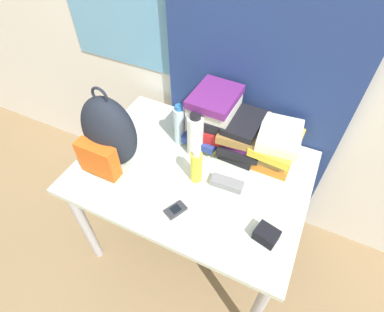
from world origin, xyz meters
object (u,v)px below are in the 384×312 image
water_bottle (179,126)px  sunglasses_case (227,183)px  book_stack_center (244,135)px  cell_phone (176,210)px  sports_bottle (195,135)px  camera_pouch (266,235)px  book_stack_left (213,117)px  backpack (108,135)px  book_stack_right (275,145)px  sunscreen_bottle (196,167)px

water_bottle → sunglasses_case: 0.38m
book_stack_center → cell_phone: size_ratio=2.87×
sports_bottle → camera_pouch: sports_bottle is taller
book_stack_center → camera_pouch: 0.52m
book_stack_left → book_stack_center: (0.17, -0.00, -0.05)m
backpack → book_stack_right: backpack is taller
book_stack_center → sports_bottle: size_ratio=1.21×
cell_phone → sunglasses_case: size_ratio=0.69×
cell_phone → book_stack_right: bearing=59.2°
book_stack_left → sunscreen_bottle: bearing=-81.5°
water_bottle → camera_pouch: size_ratio=2.26×
backpack → sports_bottle: size_ratio=1.73×
book_stack_left → water_bottle: 0.18m
book_stack_center → book_stack_right: book_stack_center is taller
book_stack_left → book_stack_right: bearing=-0.2°
book_stack_right → water_bottle: (-0.47, -0.10, 0.02)m
book_stack_center → water_bottle: 0.32m
sunscreen_bottle → camera_pouch: 0.42m
book_stack_left → book_stack_right: size_ratio=1.02×
sports_bottle → sunglasses_case: (0.22, -0.13, -0.10)m
backpack → sports_bottle: bearing=34.5°
water_bottle → sunglasses_case: (0.33, -0.17, -0.09)m
book_stack_right → sunglasses_case: book_stack_right is taller
sports_bottle → backpack: bearing=-145.5°
book_stack_right → cell_phone: (-0.29, -0.49, -0.08)m
cell_phone → camera_pouch: bearing=6.6°
book_stack_center → camera_pouch: book_stack_center is taller
book_stack_center → sunglasses_case: 0.27m
book_stack_left → sunscreen_bottle: book_stack_left is taller
book_stack_left → camera_pouch: (0.43, -0.45, -0.12)m
book_stack_left → sunglasses_case: 0.35m
sunscreen_bottle → sunglasses_case: 0.16m
camera_pouch → water_bottle: bearing=148.5°
book_stack_center → camera_pouch: (0.26, -0.44, -0.07)m
water_bottle → sports_bottle: (0.11, -0.04, 0.01)m
book_stack_left → book_stack_center: 0.18m
book_stack_left → water_bottle: (-0.14, -0.10, -0.04)m
backpack → sports_bottle: 0.41m
book_stack_right → sunscreen_bottle: size_ratio=1.52×
book_stack_left → water_bottle: book_stack_left is taller
water_bottle → backpack: bearing=-130.5°
book_stack_left → camera_pouch: size_ratio=2.80×
camera_pouch → book_stack_right: bearing=102.2°
book_stack_right → sunglasses_case: size_ratio=1.89×
sports_bottle → cell_phone: size_ratio=2.37×
backpack → sunglasses_case: 0.59m
book_stack_left → camera_pouch: book_stack_left is taller
book_stack_right → cell_phone: 0.57m
cell_phone → sunglasses_case: sunglasses_case is taller
book_stack_left → sports_bottle: size_ratio=1.18×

